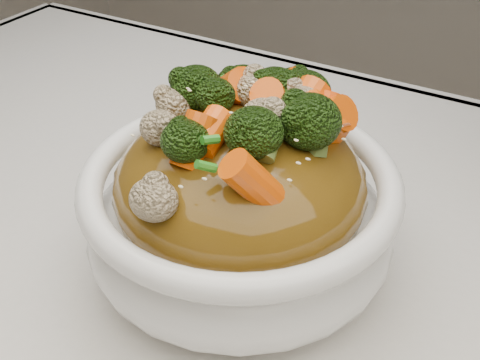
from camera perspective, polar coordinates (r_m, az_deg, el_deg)
The scene contains 8 objects.
tablecloth at distance 0.47m, azimuth -1.49°, elevation -11.32°, with size 1.20×0.80×0.04m, color silver.
bowl at distance 0.44m, azimuth 0.00°, elevation -3.77°, with size 0.24×0.24×0.09m, color white, non-canonical shape.
sauce_base at distance 0.42m, azimuth 0.00°, elevation -0.36°, with size 0.19×0.19×0.10m, color #5D3F0F.
carrots at distance 0.38m, azimuth 0.00°, elevation 7.93°, with size 0.19×0.19×0.05m, color #F25807, non-canonical shape.
broccoli at distance 0.38m, azimuth 0.00°, elevation 7.78°, with size 0.19×0.19×0.05m, color black, non-canonical shape.
cauliflower at distance 0.38m, azimuth 0.00°, elevation 7.49°, with size 0.19×0.19×0.04m, color tan, non-canonical shape.
scallions at distance 0.38m, azimuth 0.00°, elevation 8.07°, with size 0.14×0.14×0.02m, color #267C1C, non-canonical shape.
sesame_seeds at distance 0.38m, azimuth 0.00°, elevation 8.07°, with size 0.17×0.17×0.01m, color beige, non-canonical shape.
Camera 1 is at (0.17, -0.27, 1.08)m, focal length 42.00 mm.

